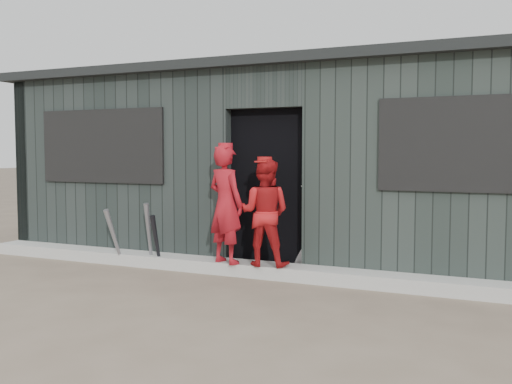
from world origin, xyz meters
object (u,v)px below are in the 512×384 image
at_px(player_red_left, 226,204).
at_px(player_red_right, 265,212).
at_px(bat_mid, 149,235).
at_px(dugout, 304,165).
at_px(bat_left, 114,237).
at_px(bat_right, 156,242).
at_px(player_grey_back, 310,228).

xyz_separation_m(player_red_left, player_red_right, (0.48, 0.05, -0.08)).
relative_size(bat_mid, dugout, 0.10).
xyz_separation_m(bat_left, dugout, (1.89, 1.93, 0.91)).
relative_size(bat_right, player_red_left, 0.49).
xyz_separation_m(bat_mid, bat_right, (0.14, -0.05, -0.07)).
distance_m(bat_mid, dugout, 2.46).
xyz_separation_m(bat_mid, player_grey_back, (1.97, 0.54, 0.13)).
bearing_deg(bat_left, player_red_right, 4.60).
bearing_deg(bat_mid, bat_left, -160.89).
relative_size(bat_mid, player_red_left, 0.60).
bearing_deg(player_grey_back, bat_right, 17.11).
bearing_deg(dugout, player_red_left, -100.69).
distance_m(bat_mid, player_red_right, 1.63).
bearing_deg(dugout, bat_mid, -129.28).
bearing_deg(player_red_left, dugout, -80.31).
xyz_separation_m(bat_left, bat_mid, (0.43, 0.15, 0.04)).
distance_m(bat_left, bat_right, 0.58).
bearing_deg(bat_left, player_grey_back, 16.03).
bearing_deg(bat_mid, dugout, 50.72).
relative_size(player_red_left, dugout, 0.17).
xyz_separation_m(bat_mid, dugout, (1.46, 1.78, 0.87)).
bearing_deg(bat_right, bat_left, -169.66).
height_order(bat_mid, bat_right, bat_mid).
xyz_separation_m(player_red_left, player_grey_back, (0.86, 0.58, -0.30)).
height_order(player_red_left, player_grey_back, player_red_left).
bearing_deg(player_red_right, bat_right, -3.66).
height_order(bat_left, player_red_left, player_red_left).
relative_size(bat_right, player_grey_back, 0.63).
height_order(player_grey_back, dugout, dugout).
relative_size(bat_mid, player_grey_back, 0.76).
bearing_deg(player_red_left, bat_mid, 18.65).
bearing_deg(player_red_right, player_red_left, -0.33).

